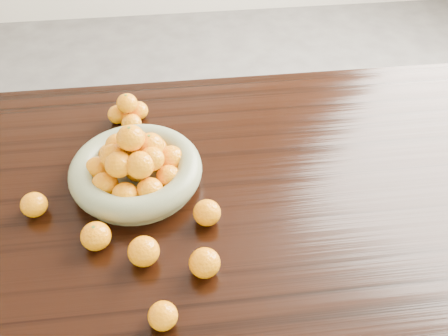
{
  "coord_description": "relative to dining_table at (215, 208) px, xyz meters",
  "views": [
    {
      "loc": [
        -0.08,
        -0.91,
        1.69
      ],
      "look_at": [
        0.02,
        -0.02,
        0.83
      ],
      "focal_mm": 40.0,
      "sensor_mm": 36.0,
      "label": 1
    }
  ],
  "objects": [
    {
      "name": "loose_orange_0",
      "position": [
        -0.29,
        -0.16,
        0.12
      ],
      "size": [
        0.07,
        0.07,
        0.07
      ],
      "primitive_type": "ellipsoid",
      "color": "#FF9807",
      "rests_on": "dining_table"
    },
    {
      "name": "loose_orange_3",
      "position": [
        -0.45,
        -0.04,
        0.12
      ],
      "size": [
        0.07,
        0.07,
        0.06
      ],
      "primitive_type": "ellipsoid",
      "color": "#FF9807",
      "rests_on": "dining_table"
    },
    {
      "name": "orange_pyramid",
      "position": [
        -0.22,
        0.29,
        0.13
      ],
      "size": [
        0.12,
        0.12,
        0.1
      ],
      "rotation": [
        0.0,
        0.0,
        0.2
      ],
      "color": "#FF9807",
      "rests_on": "dining_table"
    },
    {
      "name": "fruit_bowl",
      "position": [
        -0.2,
        0.04,
        0.14
      ],
      "size": [
        0.35,
        0.35,
        0.18
      ],
      "rotation": [
        0.0,
        0.0,
        0.02
      ],
      "color": "gray",
      "rests_on": "dining_table"
    },
    {
      "name": "loose_orange_2",
      "position": [
        -0.18,
        -0.22,
        0.12
      ],
      "size": [
        0.07,
        0.07,
        0.07
      ],
      "primitive_type": "ellipsoid",
      "color": "#FF9807",
      "rests_on": "dining_table"
    },
    {
      "name": "loose_orange_4",
      "position": [
        -0.03,
        -0.12,
        0.12
      ],
      "size": [
        0.07,
        0.07,
        0.06
      ],
      "primitive_type": "ellipsoid",
      "color": "#FF9807",
      "rests_on": "dining_table"
    },
    {
      "name": "dining_table",
      "position": [
        0.0,
        0.0,
        0.0
      ],
      "size": [
        2.0,
        1.0,
        0.75
      ],
      "color": "black",
      "rests_on": "ground"
    },
    {
      "name": "ground",
      "position": [
        0.0,
        0.0,
        -0.66
      ],
      "size": [
        5.0,
        5.0,
        0.0
      ],
      "primitive_type": "plane",
      "color": "#64615F",
      "rests_on": "ground"
    },
    {
      "name": "loose_orange_5",
      "position": [
        -0.05,
        -0.27,
        0.12
      ],
      "size": [
        0.07,
        0.07,
        0.07
      ],
      "primitive_type": "ellipsoid",
      "color": "#FF9807",
      "rests_on": "dining_table"
    },
    {
      "name": "loose_orange_1",
      "position": [
        -0.14,
        -0.38,
        0.12
      ],
      "size": [
        0.06,
        0.06,
        0.06
      ],
      "primitive_type": "ellipsoid",
      "color": "#FF9807",
      "rests_on": "dining_table"
    }
  ]
}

